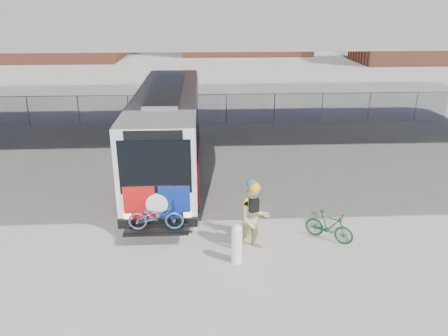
{
  "coord_description": "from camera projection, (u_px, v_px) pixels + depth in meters",
  "views": [
    {
      "loc": [
        -0.54,
        -14.43,
        7.09
      ],
      "look_at": [
        0.22,
        -0.05,
        1.6
      ],
      "focal_mm": 35.0,
      "sensor_mm": 36.0,
      "label": 1
    }
  ],
  "objects": [
    {
      "name": "overpass",
      "position": [
        213.0,
        17.0,
        17.42
      ],
      "size": [
        40.0,
        16.0,
        7.95
      ],
      "color": "#605E59",
      "rests_on": "ground"
    },
    {
      "name": "cyclist_tan",
      "position": [
        254.0,
        218.0,
        13.03
      ],
      "size": [
        1.13,
        0.97,
        2.21
      ],
      "rotation": [
        0.0,
        0.0,
        0.23
      ],
      "color": "tan",
      "rests_on": "ground"
    },
    {
      "name": "bike_parked",
      "position": [
        329.0,
        226.0,
        13.74
      ],
      "size": [
        1.54,
        1.32,
        0.96
      ],
      "primitive_type": "imported",
      "rotation": [
        0.0,
        0.0,
        0.92
      ],
      "color": "#154420",
      "rests_on": "ground"
    },
    {
      "name": "ground",
      "position": [
        218.0,
        208.0,
        16.02
      ],
      "size": [
        160.0,
        160.0,
        0.0
      ],
      "primitive_type": "plane",
      "color": "#9E9991",
      "rests_on": "ground"
    },
    {
      "name": "bollard",
      "position": [
        237.0,
        242.0,
        12.49
      ],
      "size": [
        0.32,
        0.32,
        1.23
      ],
      "color": "silver",
      "rests_on": "ground"
    },
    {
      "name": "bus",
      "position": [
        168.0,
        123.0,
        19.12
      ],
      "size": [
        2.67,
        12.9,
        3.69
      ],
      "color": "silver",
      "rests_on": "ground"
    },
    {
      "name": "brick_buildings",
      "position": [
        213.0,
        15.0,
        59.15
      ],
      "size": [
        54.0,
        22.0,
        12.0
      ],
      "color": "brown",
      "rests_on": "ground"
    },
    {
      "name": "chainlink_fence",
      "position": [
        210.0,
        101.0,
        26.71
      ],
      "size": [
        30.0,
        0.06,
        30.0
      ],
      "color": "gray",
      "rests_on": "ground"
    },
    {
      "name": "cyclist_hivis",
      "position": [
        251.0,
        209.0,
        13.77
      ],
      "size": [
        0.79,
        0.72,
        1.99
      ],
      "rotation": [
        0.0,
        0.0,
        3.7
      ],
      "color": "yellow",
      "rests_on": "ground"
    }
  ]
}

